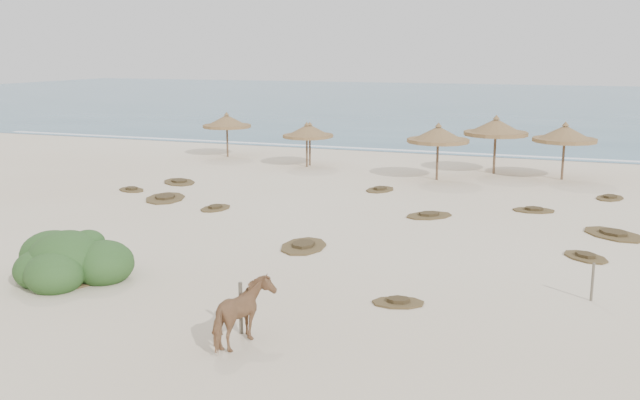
# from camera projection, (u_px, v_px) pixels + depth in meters

# --- Properties ---
(ground) EXTENTS (160.00, 160.00, 0.00)m
(ground) POSITION_uv_depth(u_px,v_px,m) (286.00, 260.00, 22.64)
(ground) COLOR beige
(ground) RESTS_ON ground
(ocean) EXTENTS (200.00, 100.00, 0.01)m
(ocean) POSITION_uv_depth(u_px,v_px,m) (512.00, 102.00, 91.55)
(ocean) COLOR #25576F
(ocean) RESTS_ON ground
(foam_line) EXTENTS (70.00, 0.60, 0.01)m
(foam_line) POSITION_uv_depth(u_px,v_px,m) (440.00, 152.00, 46.53)
(foam_line) COLOR white
(foam_line) RESTS_ON ground
(palapa_0) EXTENTS (3.60, 3.60, 2.81)m
(palapa_0) POSITION_uv_depth(u_px,v_px,m) (227.00, 122.00, 44.27)
(palapa_0) COLOR brown
(palapa_0) RESTS_ON ground
(palapa_1) EXTENTS (3.53, 3.53, 2.53)m
(palapa_1) POSITION_uv_depth(u_px,v_px,m) (310.00, 132.00, 40.95)
(palapa_1) COLOR brown
(palapa_1) RESTS_ON ground
(palapa_2) EXTENTS (3.31, 3.31, 2.57)m
(palapa_2) POSITION_uv_depth(u_px,v_px,m) (307.00, 132.00, 40.45)
(palapa_2) COLOR brown
(palapa_2) RESTS_ON ground
(palapa_3) EXTENTS (3.23, 3.23, 2.96)m
(palapa_3) POSITION_uv_depth(u_px,v_px,m) (438.00, 135.00, 36.27)
(palapa_3) COLOR brown
(palapa_3) RESTS_ON ground
(palapa_4) EXTENTS (4.14, 4.14, 3.18)m
(palapa_4) POSITION_uv_depth(u_px,v_px,m) (496.00, 128.00, 38.08)
(palapa_4) COLOR brown
(palapa_4) RESTS_ON ground
(palapa_5) EXTENTS (3.51, 3.51, 3.01)m
(palapa_5) POSITION_uv_depth(u_px,v_px,m) (565.00, 135.00, 36.29)
(palapa_5) COLOR brown
(palapa_5) RESTS_ON ground
(horse) EXTENTS (1.01, 1.85, 1.49)m
(horse) POSITION_uv_depth(u_px,v_px,m) (243.00, 314.00, 15.97)
(horse) COLOR #966B44
(horse) RESTS_ON ground
(fence_post_near) EXTENTS (0.12, 0.12, 1.26)m
(fence_post_near) POSITION_uv_depth(u_px,v_px,m) (241.00, 308.00, 16.66)
(fence_post_near) COLOR #665E4D
(fence_post_near) RESTS_ON ground
(fence_post_far) EXTENTS (0.10, 0.10, 1.04)m
(fence_post_far) POSITION_uv_depth(u_px,v_px,m) (592.00, 282.00, 18.88)
(fence_post_far) COLOR #665E4D
(fence_post_far) RESTS_ON ground
(bush) EXTENTS (3.73, 3.29, 1.67)m
(bush) POSITION_uv_depth(u_px,v_px,m) (69.00, 261.00, 20.67)
(bush) COLOR #315625
(bush) RESTS_ON ground
(scrub_1) EXTENTS (2.54, 3.07, 0.16)m
(scrub_1) POSITION_uv_depth(u_px,v_px,m) (165.00, 198.00, 31.98)
(scrub_1) COLOR brown
(scrub_1) RESTS_ON ground
(scrub_2) EXTENTS (1.22, 1.72, 0.16)m
(scrub_2) POSITION_uv_depth(u_px,v_px,m) (216.00, 208.00, 29.96)
(scrub_2) COLOR brown
(scrub_2) RESTS_ON ground
(scrub_3) EXTENTS (2.34, 2.33, 0.16)m
(scrub_3) POSITION_uv_depth(u_px,v_px,m) (429.00, 215.00, 28.62)
(scrub_3) COLOR brown
(scrub_3) RESTS_ON ground
(scrub_4) EXTENTS (1.91, 1.93, 0.16)m
(scrub_4) POSITION_uv_depth(u_px,v_px,m) (586.00, 256.00, 22.88)
(scrub_4) COLOR brown
(scrub_4) RESTS_ON ground
(scrub_5) EXTENTS (2.88, 2.91, 0.16)m
(scrub_5) POSITION_uv_depth(u_px,v_px,m) (614.00, 234.00, 25.68)
(scrub_5) COLOR brown
(scrub_5) RESTS_ON ground
(scrub_6) EXTENTS (2.68, 2.66, 0.16)m
(scrub_6) POSITION_uv_depth(u_px,v_px,m) (179.00, 182.00, 35.90)
(scrub_6) COLOR brown
(scrub_6) RESTS_ON ground
(scrub_7) EXTENTS (1.90, 1.42, 0.16)m
(scrub_7) POSITION_uv_depth(u_px,v_px,m) (534.00, 210.00, 29.56)
(scrub_7) COLOR brown
(scrub_7) RESTS_ON ground
(scrub_8) EXTENTS (1.85, 1.62, 0.16)m
(scrub_8) POSITION_uv_depth(u_px,v_px,m) (132.00, 189.00, 33.91)
(scrub_8) COLOR brown
(scrub_8) RESTS_ON ground
(scrub_9) EXTENTS (1.72, 2.44, 0.16)m
(scrub_9) POSITION_uv_depth(u_px,v_px,m) (303.00, 246.00, 24.14)
(scrub_9) COLOR brown
(scrub_9) RESTS_ON ground
(scrub_10) EXTENTS (1.59, 1.97, 0.16)m
(scrub_10) POSITION_uv_depth(u_px,v_px,m) (610.00, 198.00, 32.04)
(scrub_10) COLOR brown
(scrub_10) RESTS_ON ground
(scrub_11) EXTENTS (1.96, 2.29, 0.16)m
(scrub_11) POSITION_uv_depth(u_px,v_px,m) (71.00, 282.00, 20.36)
(scrub_11) COLOR brown
(scrub_11) RESTS_ON ground
(scrub_12) EXTENTS (1.61, 1.28, 0.16)m
(scrub_12) POSITION_uv_depth(u_px,v_px,m) (398.00, 302.00, 18.74)
(scrub_12) COLOR brown
(scrub_12) RESTS_ON ground
(scrub_13) EXTENTS (1.54, 2.01, 0.16)m
(scrub_13) POSITION_uv_depth(u_px,v_px,m) (380.00, 189.00, 33.94)
(scrub_13) COLOR brown
(scrub_13) RESTS_ON ground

